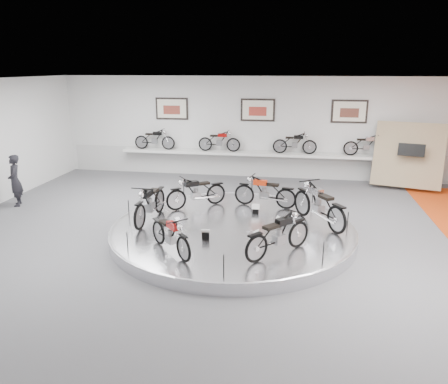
% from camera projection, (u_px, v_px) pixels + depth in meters
% --- Properties ---
extents(floor, '(16.00, 16.00, 0.00)m').
position_uv_depth(floor, '(231.00, 241.00, 11.32)').
color(floor, '#555558').
rests_on(floor, ground).
extents(ceiling, '(16.00, 16.00, 0.00)m').
position_uv_depth(ceiling, '(232.00, 82.00, 10.21)').
color(ceiling, white).
rests_on(ceiling, wall_back).
extents(wall_back, '(16.00, 0.00, 16.00)m').
position_uv_depth(wall_back, '(257.00, 128.00, 17.39)').
color(wall_back, silver).
rests_on(wall_back, floor).
extents(wall_front, '(16.00, 0.00, 16.00)m').
position_uv_depth(wall_front, '(121.00, 325.00, 4.13)').
color(wall_front, silver).
rests_on(wall_front, floor).
extents(dado_band, '(15.68, 0.04, 1.10)m').
position_uv_depth(dado_band, '(257.00, 163.00, 17.78)').
color(dado_band, '#BCBCBA').
rests_on(dado_band, floor).
extents(display_platform, '(6.40, 6.40, 0.30)m').
position_uv_depth(display_platform, '(233.00, 231.00, 11.56)').
color(display_platform, silver).
rests_on(display_platform, floor).
extents(platform_rim, '(6.40, 6.40, 0.10)m').
position_uv_depth(platform_rim, '(233.00, 227.00, 11.53)').
color(platform_rim, '#B2B2BA').
rests_on(platform_rim, display_platform).
extents(shelf, '(11.00, 0.55, 0.10)m').
position_uv_depth(shelf, '(256.00, 154.00, 17.39)').
color(shelf, silver).
rests_on(shelf, wall_back).
extents(poster_left, '(1.35, 0.06, 0.88)m').
position_uv_depth(poster_left, '(172.00, 109.00, 17.72)').
color(poster_left, white).
rests_on(poster_left, wall_back).
extents(poster_center, '(1.35, 0.06, 0.88)m').
position_uv_depth(poster_center, '(258.00, 110.00, 17.16)').
color(poster_center, white).
rests_on(poster_center, wall_back).
extents(poster_right, '(1.35, 0.06, 0.88)m').
position_uv_depth(poster_right, '(349.00, 111.00, 16.61)').
color(poster_right, white).
rests_on(poster_right, wall_back).
extents(display_panel, '(2.56, 1.52, 2.30)m').
position_uv_depth(display_panel, '(408.00, 155.00, 15.86)').
color(display_panel, tan).
rests_on(display_panel, floor).
extents(shelf_bike_a, '(1.22, 0.43, 0.73)m').
position_uv_depth(shelf_bike_a, '(155.00, 141.00, 17.94)').
color(shelf_bike_a, black).
rests_on(shelf_bike_a, shelf).
extents(shelf_bike_b, '(1.22, 0.43, 0.73)m').
position_uv_depth(shelf_bike_b, '(219.00, 142.00, 17.51)').
color(shelf_bike_b, maroon).
rests_on(shelf_bike_b, shelf).
extents(shelf_bike_c, '(1.22, 0.43, 0.73)m').
position_uv_depth(shelf_bike_c, '(295.00, 145.00, 17.03)').
color(shelf_bike_c, black).
rests_on(shelf_bike_c, shelf).
extents(shelf_bike_d, '(1.22, 0.43, 0.73)m').
position_uv_depth(shelf_bike_d, '(366.00, 147.00, 16.61)').
color(shelf_bike_d, '#A1A0A5').
rests_on(shelf_bike_d, shelf).
extents(bike_a, '(1.61, 1.95, 1.12)m').
position_uv_depth(bike_a, '(319.00, 204.00, 11.50)').
color(bike_a, '#A1A0A5').
rests_on(bike_a, display_platform).
extents(bike_b, '(1.69, 0.87, 0.95)m').
position_uv_depth(bike_b, '(265.00, 192.00, 12.96)').
color(bike_b, red).
rests_on(bike_b, display_platform).
extents(bike_c, '(1.64, 1.45, 0.96)m').
position_uv_depth(bike_c, '(196.00, 192.00, 12.92)').
color(bike_c, black).
rests_on(bike_c, display_platform).
extents(bike_d, '(0.73, 1.81, 1.05)m').
position_uv_depth(bike_d, '(150.00, 202.00, 11.77)').
color(bike_d, black).
rests_on(bike_d, display_platform).
extents(bike_e, '(1.42, 1.44, 0.88)m').
position_uv_depth(bike_e, '(170.00, 234.00, 9.76)').
color(bike_e, maroon).
rests_on(bike_e, display_platform).
extents(bike_f, '(1.54, 1.62, 0.97)m').
position_uv_depth(bike_f, '(278.00, 234.00, 9.63)').
color(bike_f, black).
rests_on(bike_f, display_platform).
extents(visitor, '(0.64, 0.72, 1.67)m').
position_uv_depth(visitor, '(15.00, 181.00, 13.97)').
color(visitor, black).
rests_on(visitor, floor).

